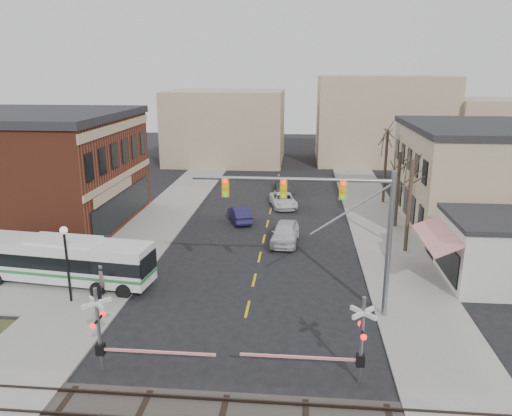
{
  "coord_description": "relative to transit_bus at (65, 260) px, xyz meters",
  "views": [
    {
      "loc": [
        2.79,
        -23.07,
        12.9
      ],
      "look_at": [
        -0.3,
        10.46,
        3.5
      ],
      "focal_mm": 35.0,
      "sensor_mm": 36.0,
      "label": 1
    }
  ],
  "objects": [
    {
      "name": "sidewalk_east",
      "position": [
        21.01,
        15.68,
        -1.56
      ],
      "size": [
        5.0,
        60.0,
        0.12
      ],
      "primitive_type": "cube",
      "color": "gray",
      "rests_on": "ground"
    },
    {
      "name": "car_d",
      "position": [
        12.49,
        25.22,
        -0.94
      ],
      "size": [
        2.4,
        4.82,
        1.34
      ],
      "primitive_type": "imported",
      "rotation": [
        0.0,
        0.0,
        0.11
      ],
      "color": "#3D3D42",
      "rests_on": "ground"
    },
    {
      "name": "rr_crossing_east",
      "position": [
        16.55,
        -8.61,
        0.35
      ],
      "size": [
        5.6,
        1.36,
        4.0
      ],
      "color": "gray",
      "rests_on": "ground"
    },
    {
      "name": "trash_bin",
      "position": [
        2.87,
        -2.41,
        -1.03
      ],
      "size": [
        0.6,
        0.6,
        0.92
      ],
      "primitive_type": "cylinder",
      "color": "black",
      "rests_on": "sidewalk_west"
    },
    {
      "name": "rr_crossing_west",
      "position": [
        6.18,
        -8.77,
        0.35
      ],
      "size": [
        5.6,
        1.36,
        4.0
      ],
      "color": "gray",
      "rests_on": "ground"
    },
    {
      "name": "tree_east_a",
      "position": [
        22.01,
        7.68,
        1.88
      ],
      "size": [
        0.28,
        0.28,
        6.75
      ],
      "color": "#382B21",
      "rests_on": "sidewalk_east"
    },
    {
      "name": "street_lamp",
      "position": [
        1.39,
        -2.46,
        1.68
      ],
      "size": [
        0.44,
        0.44,
        4.46
      ],
      "color": "black",
      "rests_on": "sidewalk_west"
    },
    {
      "name": "sidewalk_west",
      "position": [
        2.01,
        15.68,
        -1.56
      ],
      "size": [
        5.0,
        60.0,
        0.12
      ],
      "primitive_type": "cube",
      "color": "gray",
      "rests_on": "ground"
    },
    {
      "name": "traffic_signal_mast",
      "position": [
        16.1,
        -2.52,
        4.14
      ],
      "size": [
        10.35,
        0.3,
        8.0
      ],
      "color": "gray",
      "rests_on": "ground"
    },
    {
      "name": "car_c",
      "position": [
        12.64,
        19.28,
        -0.95
      ],
      "size": [
        3.15,
        5.14,
        1.33
      ],
      "primitive_type": "imported",
      "rotation": [
        0.0,
        0.0,
        0.21
      ],
      "color": "silver",
      "rests_on": "ground"
    },
    {
      "name": "car_b",
      "position": [
        9.06,
        14.08,
        -0.93
      ],
      "size": [
        2.72,
        4.42,
        1.37
      ],
      "primitive_type": "imported",
      "rotation": [
        0.0,
        0.0,
        3.47
      ],
      "color": "#1C1940",
      "rests_on": "ground"
    },
    {
      "name": "ground",
      "position": [
        11.51,
        -4.32,
        -1.62
      ],
      "size": [
        160.0,
        160.0,
        0.0
      ],
      "primitive_type": "plane",
      "color": "black",
      "rests_on": "ground"
    },
    {
      "name": "pedestrian_far",
      "position": [
        1.07,
        4.25,
        -0.64
      ],
      "size": [
        1.05,
        1.03,
        1.71
      ],
      "primitive_type": "imported",
      "rotation": [
        0.0,
        0.0,
        0.68
      ],
      "color": "#37355D",
      "rests_on": "sidewalk_west"
    },
    {
      "name": "car_a",
      "position": [
        13.19,
        8.88,
        -0.8
      ],
      "size": [
        2.28,
        4.93,
        1.64
      ],
      "primitive_type": "imported",
      "rotation": [
        0.0,
        0.0,
        -0.07
      ],
      "color": "silver",
      "rests_on": "ground"
    },
    {
      "name": "tree_east_c",
      "position": [
        22.51,
        21.68,
        2.1
      ],
      "size": [
        0.28,
        0.28,
        7.2
      ],
      "color": "#382B21",
      "rests_on": "sidewalk_east"
    },
    {
      "name": "transit_bus",
      "position": [
        0.0,
        0.0,
        0.0
      ],
      "size": [
        11.19,
        3.67,
        2.83
      ],
      "color": "silver",
      "rests_on": "ground"
    },
    {
      "name": "pedestrian_near",
      "position": [
        2.94,
        -1.46,
        -0.54
      ],
      "size": [
        0.69,
        0.82,
        1.91
      ],
      "primitive_type": "imported",
      "rotation": [
        0.0,
        0.0,
        1.18
      ],
      "color": "#5F534C",
      "rests_on": "sidewalk_west"
    },
    {
      "name": "tree_east_b",
      "position": [
        22.31,
        13.68,
        1.65
      ],
      "size": [
        0.28,
        0.28,
        6.3
      ],
      "color": "#382B21",
      "rests_on": "sidewalk_east"
    }
  ]
}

